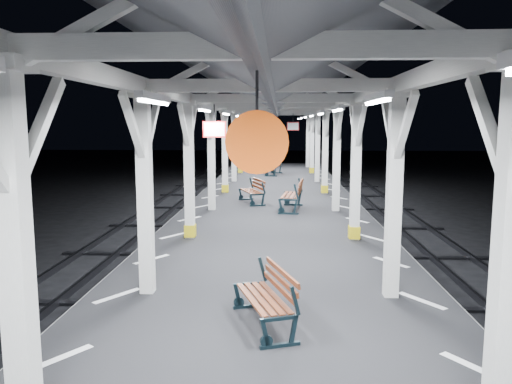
# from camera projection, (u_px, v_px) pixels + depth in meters

# --- Properties ---
(ground) EXTENTS (120.00, 120.00, 0.00)m
(ground) POSITION_uv_depth(u_px,v_px,m) (270.00, 308.00, 10.34)
(ground) COLOR black
(ground) RESTS_ON ground
(platform) EXTENTS (6.00, 50.00, 1.00)m
(platform) POSITION_uv_depth(u_px,v_px,m) (270.00, 284.00, 10.27)
(platform) COLOR black
(platform) RESTS_ON ground
(hazard_stripes_left) EXTENTS (1.00, 48.00, 0.01)m
(hazard_stripes_left) POSITION_uv_depth(u_px,v_px,m) (152.00, 259.00, 10.31)
(hazard_stripes_left) COLOR silver
(hazard_stripes_left) RESTS_ON platform
(hazard_stripes_right) EXTENTS (1.00, 48.00, 0.01)m
(hazard_stripes_right) POSITION_uv_depth(u_px,v_px,m) (391.00, 262.00, 10.09)
(hazard_stripes_right) COLOR silver
(hazard_stripes_right) RESTS_ON platform
(track_left) EXTENTS (2.20, 60.00, 0.16)m
(track_left) POSITION_uv_depth(u_px,v_px,m) (34.00, 300.00, 10.56)
(track_left) COLOR #2D2D33
(track_left) RESTS_ON ground
(canopy) EXTENTS (5.40, 49.00, 4.65)m
(canopy) POSITION_uv_depth(u_px,v_px,m) (271.00, 84.00, 9.70)
(canopy) COLOR silver
(canopy) RESTS_ON platform
(bench_near) EXTENTS (0.98, 1.56, 0.80)m
(bench_near) POSITION_uv_depth(u_px,v_px,m) (269.00, 296.00, 6.91)
(bench_near) COLOR black
(bench_near) RESTS_ON platform
(bench_mid) EXTENTS (0.86, 1.84, 0.96)m
(bench_mid) POSITION_uv_depth(u_px,v_px,m) (294.00, 194.00, 16.13)
(bench_mid) COLOR black
(bench_mid) RESTS_ON platform
(bench_far) EXTENTS (1.04, 1.64, 0.84)m
(bench_far) POSITION_uv_depth(u_px,v_px,m) (254.00, 190.00, 17.59)
(bench_far) COLOR black
(bench_far) RESTS_ON platform
(bench_extra) EXTENTS (0.96, 1.90, 0.99)m
(bench_extra) POSITION_uv_depth(u_px,v_px,m) (276.00, 165.00, 27.09)
(bench_extra) COLOR black
(bench_extra) RESTS_ON platform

